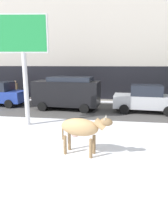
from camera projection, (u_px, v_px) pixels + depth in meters
ground_plane at (66, 165)px, 6.68m from camera, size 120.00×120.00×0.00m
road_strip at (94, 110)px, 14.74m from camera, size 60.00×5.60×0.01m
building_facade at (102, 28)px, 19.57m from camera, size 44.00×6.10×13.00m
cow_tan at (81, 128)px, 7.30m from camera, size 1.93×0.84×1.54m
billboard at (23, 41)px, 10.14m from camera, size 2.52×0.55×5.56m
car_black_van at (67, 92)px, 14.59m from camera, size 4.72×2.37×2.32m
car_silver_sedan at (146, 99)px, 13.78m from camera, size 4.31×2.21×1.84m
pedestrian_near_billboard at (42, 91)px, 18.10m from camera, size 0.36×0.24×1.73m
pedestrian_by_cars at (16, 90)px, 18.47m from camera, size 0.36×0.24×1.73m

